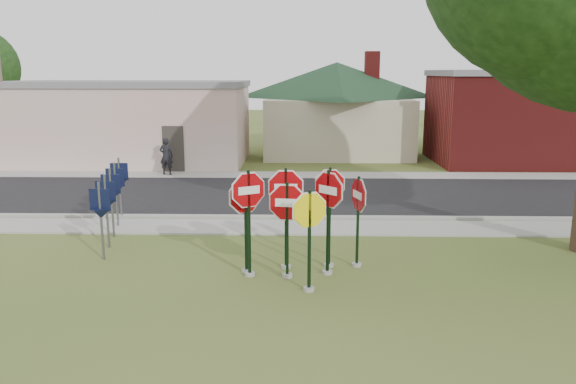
{
  "coord_description": "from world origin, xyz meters",
  "views": [
    {
      "loc": [
        -0.01,
        -10.91,
        4.65
      ],
      "look_at": [
        -0.32,
        2.0,
        1.88
      ],
      "focal_mm": 35.0,
      "sensor_mm": 36.0,
      "label": 1
    }
  ],
  "objects_px": {
    "stop_sign_yellow": "(309,227)",
    "stop_sign_left": "(249,208)",
    "pedestrian": "(166,156)",
    "stop_sign_center": "(287,216)"
  },
  "relations": [
    {
      "from": "stop_sign_yellow",
      "to": "stop_sign_left",
      "type": "relative_size",
      "value": 0.9
    },
    {
      "from": "stop_sign_yellow",
      "to": "pedestrian",
      "type": "xyz_separation_m",
      "value": [
        -6.32,
        13.63,
        -0.52
      ]
    },
    {
      "from": "stop_sign_center",
      "to": "stop_sign_left",
      "type": "relative_size",
      "value": 0.9
    },
    {
      "from": "stop_sign_center",
      "to": "stop_sign_yellow",
      "type": "xyz_separation_m",
      "value": [
        0.49,
        -0.82,
        -0.03
      ]
    },
    {
      "from": "stop_sign_center",
      "to": "pedestrian",
      "type": "relative_size",
      "value": 1.39
    },
    {
      "from": "stop_sign_yellow",
      "to": "pedestrian",
      "type": "bearing_deg",
      "value": 114.87
    },
    {
      "from": "stop_sign_yellow",
      "to": "pedestrian",
      "type": "height_order",
      "value": "stop_sign_yellow"
    },
    {
      "from": "stop_sign_yellow",
      "to": "stop_sign_left",
      "type": "distance_m",
      "value": 1.64
    },
    {
      "from": "pedestrian",
      "to": "stop_sign_yellow",
      "type": "bearing_deg",
      "value": 119.94
    },
    {
      "from": "stop_sign_yellow",
      "to": "stop_sign_left",
      "type": "height_order",
      "value": "stop_sign_left"
    }
  ]
}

